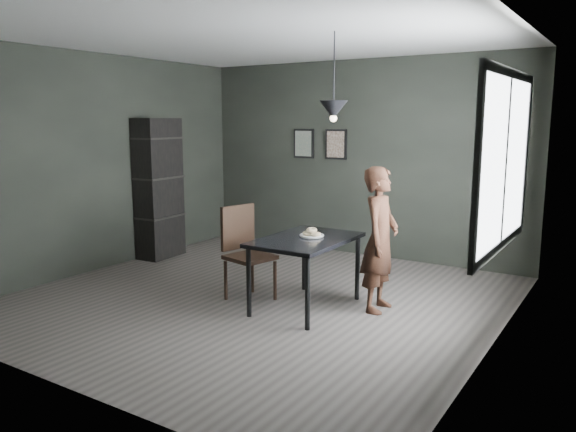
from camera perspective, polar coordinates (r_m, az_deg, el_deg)
The scene contains 13 objects.
ground at distance 6.31m, azimuth -2.96°, elevation -8.30°, with size 5.00×5.00×0.00m, color #34302D.
back_wall at distance 8.19m, azimuth 7.16°, elevation 5.79°, with size 5.00×0.10×2.80m, color black.
ceiling at distance 6.06m, azimuth -3.20°, elevation 17.75°, with size 5.00×5.00×0.02m.
window_assembly at distance 5.20m, azimuth 21.20°, elevation 5.18°, with size 0.04×1.96×1.56m.
cafe_table at distance 5.82m, azimuth 1.82°, elevation -3.00°, with size 0.80×1.20×0.75m.
white_plate at distance 5.86m, azimuth 2.42°, elevation -2.07°, with size 0.23×0.23×0.01m, color silver.
donut_pile at distance 5.85m, azimuth 2.43°, elevation -1.69°, with size 0.21×0.15×0.09m.
woman at distance 5.82m, azimuth 9.33°, elevation -2.37°, with size 0.55×0.36×1.49m, color black.
wood_chair at distance 6.18m, azimuth -4.44°, elevation -3.08°, with size 0.54×0.54×1.03m.
shelf_unit at distance 8.20m, azimuth -13.00°, elevation 2.73°, with size 0.37×0.66×1.98m, color black.
pendant_lamp at distance 5.64m, azimuth 4.65°, elevation 10.69°, with size 0.28×0.28×0.86m.
framed_print_left at distance 8.57m, azimuth 1.61°, elevation 7.37°, with size 0.34×0.04×0.44m.
framed_print_right at distance 8.30m, azimuth 4.90°, elevation 7.27°, with size 0.34×0.04×0.44m.
Camera 1 is at (3.48, -4.89, 1.96)m, focal length 35.00 mm.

